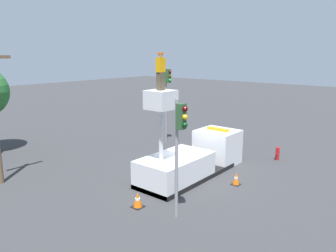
# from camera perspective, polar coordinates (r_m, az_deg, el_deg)

# --- Properties ---
(ground_plane) EXTENTS (120.00, 120.00, 0.00)m
(ground_plane) POSITION_cam_1_polar(r_m,az_deg,el_deg) (18.29, 3.33, -8.82)
(ground_plane) COLOR #38383A
(bucket_truck) EXTENTS (7.35, 2.41, 4.96)m
(bucket_truck) POSITION_cam_1_polar(r_m,az_deg,el_deg) (18.35, 4.30, -5.64)
(bucket_truck) COLOR black
(bucket_truck) RESTS_ON ground
(worker) EXTENTS (0.40, 0.26, 1.75)m
(worker) POSITION_cam_1_polar(r_m,az_deg,el_deg) (15.36, -1.29, 9.51)
(worker) COLOR brown
(worker) RESTS_ON bucket_truck
(traffic_light_pole) EXTENTS (0.34, 0.57, 4.93)m
(traffic_light_pole) POSITION_cam_1_polar(r_m,az_deg,el_deg) (12.79, 2.03, -1.74)
(traffic_light_pole) COLOR gray
(traffic_light_pole) RESTS_ON ground
(traffic_light_across) EXTENTS (0.34, 0.57, 5.69)m
(traffic_light_across) POSITION_cam_1_polar(r_m,az_deg,el_deg) (24.46, -0.12, 6.32)
(traffic_light_across) COLOR gray
(traffic_light_across) RESTS_ON ground
(fire_hydrant) EXTENTS (0.48, 0.24, 0.88)m
(fire_hydrant) POSITION_cam_1_polar(r_m,az_deg,el_deg) (22.05, 18.53, -4.54)
(fire_hydrant) COLOR red
(fire_hydrant) RESTS_ON ground
(traffic_cone_rear) EXTENTS (0.50, 0.50, 0.70)m
(traffic_cone_rear) POSITION_cam_1_polar(r_m,az_deg,el_deg) (14.84, -5.31, -12.71)
(traffic_cone_rear) COLOR black
(traffic_cone_rear) RESTS_ON ground
(traffic_cone_curbside) EXTENTS (0.42, 0.42, 0.68)m
(traffic_cone_curbside) POSITION_cam_1_polar(r_m,az_deg,el_deg) (17.47, 11.77, -8.98)
(traffic_cone_curbside) COLOR black
(traffic_cone_curbside) RESTS_ON ground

